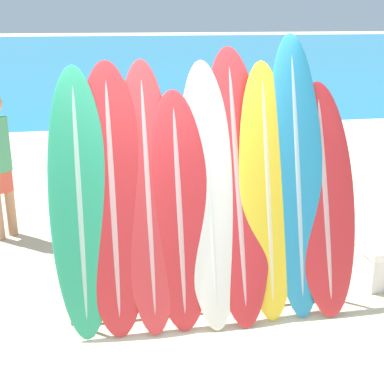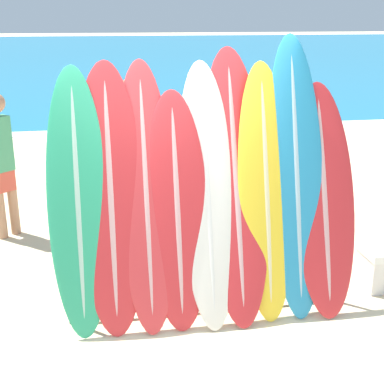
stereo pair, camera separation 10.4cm
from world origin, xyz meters
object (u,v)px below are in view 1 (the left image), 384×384
surfboard_slot_0 (80,204)px  surfboard_slot_2 (148,197)px  surfboard_slot_5 (237,186)px  surfboard_rack (208,264)px  surfboard_slot_4 (209,194)px  surfboard_slot_1 (113,200)px  surfboard_slot_8 (324,199)px  person_mid_beach (281,114)px  person_near_water (123,119)px  surfboard_slot_6 (267,192)px  surfboard_slot_7 (297,177)px  surfboard_slot_3 (179,211)px

surfboard_slot_0 → surfboard_slot_2: 0.58m
surfboard_slot_5 → surfboard_rack: bearing=-161.6°
surfboard_slot_0 → surfboard_slot_4: bearing=1.4°
surfboard_slot_4 → surfboard_slot_1: bearing=-179.1°
surfboard_slot_8 → person_mid_beach: (1.29, 4.74, -0.08)m
surfboard_slot_4 → person_near_water: (-0.42, 5.32, -0.29)m
surfboard_slot_1 → surfboard_slot_6: (1.38, -0.01, -0.01)m
person_near_water → person_mid_beach: bearing=-23.9°
surfboard_slot_5 → person_near_water: size_ratio=1.53×
surfboard_slot_1 → surfboard_slot_4: (0.85, 0.01, -0.01)m
surfboard_slot_0 → surfboard_slot_5: surfboard_slot_5 is taller
surfboard_slot_1 → person_mid_beach: (3.22, 4.72, -0.19)m
surfboard_slot_2 → surfboard_slot_7: 1.37m
surfboard_slot_6 → person_mid_beach: bearing=68.7°
surfboard_slot_1 → surfboard_slot_3: bearing=-4.3°
surfboard_slot_1 → surfboard_slot_2: size_ratio=1.00×
surfboard_rack → person_near_water: (-0.41, 5.38, 0.37)m
surfboard_slot_4 → surfboard_slot_5: bearing=6.7°
surfboard_slot_1 → surfboard_slot_6: surfboard_slot_1 is taller
surfboard_slot_8 → person_mid_beach: surfboard_slot_8 is taller
surfboard_slot_3 → surfboard_slot_7: 1.13m
surfboard_slot_7 → surfboard_slot_8: surfboard_slot_7 is taller
surfboard_rack → surfboard_slot_5: size_ratio=1.05×
surfboard_slot_6 → surfboard_slot_7: (0.29, 0.03, 0.12)m
surfboard_slot_0 → person_mid_beach: (3.50, 4.73, -0.17)m
surfboard_rack → surfboard_slot_8: (1.10, 0.02, 0.55)m
surfboard_slot_0 → person_near_water: surfboard_slot_0 is taller
surfboard_slot_0 → surfboard_slot_1: 0.28m
surfboard_slot_2 → person_near_water: surfboard_slot_2 is taller
surfboard_slot_1 → surfboard_slot_4: 0.85m
surfboard_slot_6 → person_mid_beach: (1.84, 4.72, -0.18)m
surfboard_slot_6 → surfboard_slot_7: 0.31m
surfboard_slot_1 → person_near_water: 5.35m
surfboard_slot_0 → surfboard_slot_2: size_ratio=0.99×
surfboard_slot_5 → surfboard_slot_7: size_ratio=0.96×
surfboard_slot_8 → person_near_water: size_ratio=1.33×
surfboard_slot_3 → surfboard_slot_0: bearing=178.1°
surfboard_slot_8 → surfboard_slot_1: bearing=179.2°
surfboard_rack → surfboard_slot_6: surfboard_slot_6 is taller
surfboard_slot_5 → surfboard_slot_8: 0.83m
surfboard_slot_6 → surfboard_slot_5: bearing=169.2°
surfboard_slot_5 → person_near_water: bearing=97.4°
surfboard_slot_0 → surfboard_slot_4: size_ratio=0.99×
surfboard_rack → surfboard_slot_0: bearing=178.2°
surfboard_slot_6 → surfboard_slot_1: bearing=179.7°
surfboard_slot_1 → surfboard_slot_3: surfboard_slot_1 is taller
person_mid_beach → surfboard_slot_0: bearing=124.8°
surfboard_slot_3 → surfboard_slot_2: bearing=169.3°
surfboard_slot_3 → surfboard_slot_5: size_ratio=0.86×
surfboard_rack → surfboard_slot_2: size_ratio=1.09×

